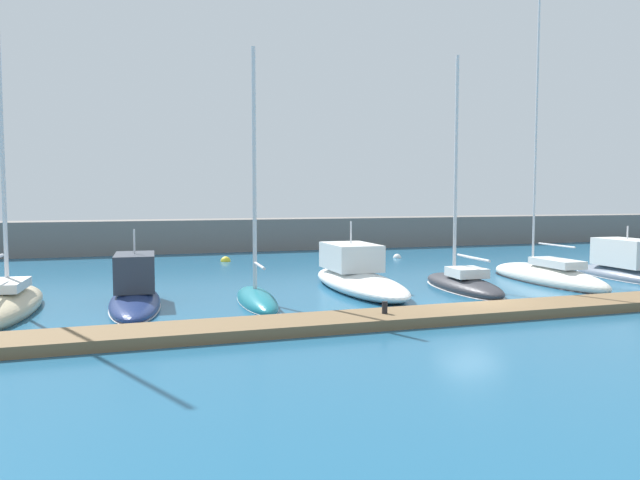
{
  "coord_description": "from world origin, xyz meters",
  "views": [
    {
      "loc": [
        -13.58,
        -21.4,
        4.58
      ],
      "look_at": [
        -4.48,
        6.18,
        2.46
      ],
      "focal_mm": 33.81,
      "sensor_mm": 36.0,
      "label": 1
    }
  ],
  "objects_px": {
    "motorboat_white_fourth": "(357,276)",
    "mooring_buoy_orange": "(379,257)",
    "sailboat_teal_third": "(257,297)",
    "sailboat_ivory_sixth": "(547,276)",
    "motorboat_slate_seventh": "(628,268)",
    "motorboat_navy_second": "(135,292)",
    "mooring_buoy_white": "(397,258)",
    "mooring_buoy_yellow": "(226,261)",
    "dock_bollard": "(385,307)",
    "sailboat_charcoal_fifth": "(463,283)"
  },
  "relations": [
    {
      "from": "motorboat_white_fourth",
      "to": "mooring_buoy_orange",
      "type": "relative_size",
      "value": 16.73
    },
    {
      "from": "sailboat_ivory_sixth",
      "to": "motorboat_slate_seventh",
      "type": "bearing_deg",
      "value": -90.33
    },
    {
      "from": "motorboat_white_fourth",
      "to": "mooring_buoy_yellow",
      "type": "distance_m",
      "value": 15.22
    },
    {
      "from": "sailboat_teal_third",
      "to": "mooring_buoy_white",
      "type": "height_order",
      "value": "sailboat_teal_third"
    },
    {
      "from": "mooring_buoy_orange",
      "to": "motorboat_slate_seventh",
      "type": "bearing_deg",
      "value": -61.37
    },
    {
      "from": "sailboat_teal_third",
      "to": "sailboat_charcoal_fifth",
      "type": "distance_m",
      "value": 10.38
    },
    {
      "from": "motorboat_white_fourth",
      "to": "sailboat_charcoal_fifth",
      "type": "height_order",
      "value": "sailboat_charcoal_fifth"
    },
    {
      "from": "motorboat_navy_second",
      "to": "sailboat_charcoal_fifth",
      "type": "bearing_deg",
      "value": -89.81
    },
    {
      "from": "motorboat_navy_second",
      "to": "mooring_buoy_orange",
      "type": "bearing_deg",
      "value": -47.1
    },
    {
      "from": "sailboat_charcoal_fifth",
      "to": "mooring_buoy_yellow",
      "type": "distance_m",
      "value": 18.73
    },
    {
      "from": "mooring_buoy_orange",
      "to": "mooring_buoy_yellow",
      "type": "distance_m",
      "value": 11.43
    },
    {
      "from": "motorboat_navy_second",
      "to": "dock_bollard",
      "type": "bearing_deg",
      "value": -125.46
    },
    {
      "from": "motorboat_navy_second",
      "to": "sailboat_ivory_sixth",
      "type": "xyz_separation_m",
      "value": [
        20.88,
        0.02,
        -0.23
      ]
    },
    {
      "from": "motorboat_white_fourth",
      "to": "sailboat_ivory_sixth",
      "type": "bearing_deg",
      "value": -95.03
    },
    {
      "from": "mooring_buoy_white",
      "to": "mooring_buoy_yellow",
      "type": "height_order",
      "value": "mooring_buoy_yellow"
    },
    {
      "from": "motorboat_white_fourth",
      "to": "mooring_buoy_orange",
      "type": "height_order",
      "value": "motorboat_white_fourth"
    },
    {
      "from": "dock_bollard",
      "to": "sailboat_charcoal_fifth",
      "type": "bearing_deg",
      "value": 40.89
    },
    {
      "from": "mooring_buoy_yellow",
      "to": "dock_bollard",
      "type": "height_order",
      "value": "dock_bollard"
    },
    {
      "from": "sailboat_ivory_sixth",
      "to": "motorboat_slate_seventh",
      "type": "distance_m",
      "value": 5.21
    },
    {
      "from": "mooring_buoy_orange",
      "to": "dock_bollard",
      "type": "xyz_separation_m",
      "value": [
        -9.37,
        -21.64,
        0.59
      ]
    },
    {
      "from": "mooring_buoy_yellow",
      "to": "dock_bollard",
      "type": "bearing_deg",
      "value": -84.81
    },
    {
      "from": "sailboat_teal_third",
      "to": "motorboat_slate_seventh",
      "type": "xyz_separation_m",
      "value": [
        21.12,
        0.97,
        0.34
      ]
    },
    {
      "from": "motorboat_navy_second",
      "to": "motorboat_white_fourth",
      "type": "relative_size",
      "value": 0.81
    },
    {
      "from": "motorboat_slate_seventh",
      "to": "dock_bollard",
      "type": "relative_size",
      "value": 18.64
    },
    {
      "from": "mooring_buoy_white",
      "to": "sailboat_teal_third",
      "type": "bearing_deg",
      "value": -132.37
    },
    {
      "from": "sailboat_ivory_sixth",
      "to": "dock_bollard",
      "type": "height_order",
      "value": "sailboat_ivory_sixth"
    },
    {
      "from": "motorboat_slate_seventh",
      "to": "mooring_buoy_orange",
      "type": "distance_m",
      "value": 17.25
    },
    {
      "from": "mooring_buoy_white",
      "to": "motorboat_slate_seventh",
      "type": "bearing_deg",
      "value": -63.29
    },
    {
      "from": "sailboat_charcoal_fifth",
      "to": "dock_bollard",
      "type": "xyz_separation_m",
      "value": [
        -6.88,
        -5.96,
        0.25
      ]
    },
    {
      "from": "motorboat_slate_seventh",
      "to": "mooring_buoy_orange",
      "type": "relative_size",
      "value": 13.81
    },
    {
      "from": "sailboat_ivory_sixth",
      "to": "dock_bollard",
      "type": "xyz_separation_m",
      "value": [
        -12.44,
        -6.7,
        0.25
      ]
    },
    {
      "from": "sailboat_teal_third",
      "to": "mooring_buoy_yellow",
      "type": "bearing_deg",
      "value": -1.92
    },
    {
      "from": "mooring_buoy_yellow",
      "to": "sailboat_ivory_sixth",
      "type": "bearing_deg",
      "value": -47.37
    },
    {
      "from": "sailboat_charcoal_fifth",
      "to": "motorboat_navy_second",
      "type": "bearing_deg",
      "value": 91.94
    },
    {
      "from": "sailboat_charcoal_fifth",
      "to": "mooring_buoy_white",
      "type": "bearing_deg",
      "value": -8.88
    },
    {
      "from": "sailboat_teal_third",
      "to": "mooring_buoy_orange",
      "type": "height_order",
      "value": "sailboat_teal_third"
    },
    {
      "from": "motorboat_slate_seventh",
      "to": "mooring_buoy_yellow",
      "type": "relative_size",
      "value": 11.77
    },
    {
      "from": "sailboat_teal_third",
      "to": "sailboat_ivory_sixth",
      "type": "height_order",
      "value": "sailboat_ivory_sixth"
    },
    {
      "from": "mooring_buoy_orange",
      "to": "dock_bollard",
      "type": "bearing_deg",
      "value": -113.42
    },
    {
      "from": "motorboat_navy_second",
      "to": "mooring_buoy_orange",
      "type": "height_order",
      "value": "motorboat_navy_second"
    },
    {
      "from": "sailboat_ivory_sixth",
      "to": "sailboat_charcoal_fifth",
      "type": "bearing_deg",
      "value": 99.42
    },
    {
      "from": "dock_bollard",
      "to": "mooring_buoy_yellow",
      "type": "bearing_deg",
      "value": 95.19
    },
    {
      "from": "sailboat_teal_third",
      "to": "sailboat_ivory_sixth",
      "type": "xyz_separation_m",
      "value": [
        15.92,
        1.17,
        0.09
      ]
    },
    {
      "from": "dock_bollard",
      "to": "motorboat_navy_second",
      "type": "bearing_deg",
      "value": 141.66
    },
    {
      "from": "mooring_buoy_yellow",
      "to": "dock_bollard",
      "type": "distance_m",
      "value": 22.52
    },
    {
      "from": "sailboat_ivory_sixth",
      "to": "dock_bollard",
      "type": "bearing_deg",
      "value": 120.15
    },
    {
      "from": "motorboat_navy_second",
      "to": "mooring_buoy_white",
      "type": "distance_m",
      "value": 23.58
    },
    {
      "from": "dock_bollard",
      "to": "motorboat_slate_seventh",
      "type": "bearing_deg",
      "value": 20.24
    },
    {
      "from": "sailboat_teal_third",
      "to": "mooring_buoy_orange",
      "type": "relative_size",
      "value": 19.0
    },
    {
      "from": "sailboat_teal_third",
      "to": "mooring_buoy_white",
      "type": "relative_size",
      "value": 18.6
    }
  ]
}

